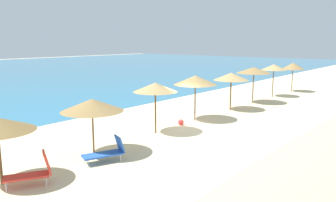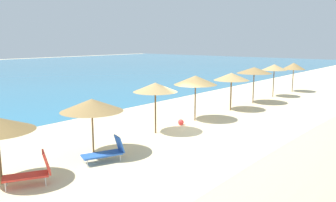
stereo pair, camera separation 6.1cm
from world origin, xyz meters
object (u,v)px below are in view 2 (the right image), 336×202
object	(u,v)px
beach_umbrella_9	(294,66)
lounge_chair_2	(32,172)
beach_umbrella_4	(155,87)
beach_umbrella_3	(92,105)
beach_umbrella_5	(195,80)
beach_ball	(181,122)
beach_umbrella_6	(231,77)
beach_umbrella_8	(274,67)
lounge_chair_0	(107,152)
beach_umbrella_7	(254,70)

from	to	relation	value
beach_umbrella_9	lounge_chair_2	distance (m)	27.10
beach_umbrella_4	beach_umbrella_9	distance (m)	19.39
beach_umbrella_3	beach_umbrella_5	world-z (taller)	beach_umbrella_5
beach_umbrella_5	beach_ball	world-z (taller)	beach_umbrella_5
beach_umbrella_6	lounge_chair_2	bearing A→B (deg)	-175.67
beach_umbrella_6	lounge_chair_2	size ratio (longest dim) A/B	1.63
beach_umbrella_4	beach_umbrella_9	xyz separation A→B (m)	(19.39, -0.21, 0.01)
beach_umbrella_8	lounge_chair_0	size ratio (longest dim) A/B	1.58
beach_umbrella_4	lounge_chair_2	xyz separation A→B (m)	(-7.62, -1.22, -1.96)
beach_umbrella_4	beach_umbrella_8	xyz separation A→B (m)	(15.37, 0.01, 0.13)
beach_umbrella_8	beach_ball	world-z (taller)	beach_umbrella_8
beach_umbrella_3	lounge_chair_0	bearing A→B (deg)	-99.74
beach_umbrella_6	beach_ball	world-z (taller)	beach_umbrella_6
beach_umbrella_7	beach_ball	world-z (taller)	beach_umbrella_7
beach_umbrella_7	beach_umbrella_9	bearing A→B (deg)	-1.30
beach_umbrella_3	beach_ball	xyz separation A→B (m)	(6.54, 0.30, -1.99)
beach_umbrella_4	lounge_chair_2	size ratio (longest dim) A/B	1.66
beach_ball	beach_umbrella_6	bearing A→B (deg)	-0.72
beach_umbrella_7	lounge_chair_2	size ratio (longest dim) A/B	1.74
beach_umbrella_5	lounge_chair_2	bearing A→B (deg)	-173.50
beach_umbrella_3	beach_umbrella_8	bearing A→B (deg)	0.84
beach_umbrella_4	beach_umbrella_9	size ratio (longest dim) A/B	0.97
beach_umbrella_3	beach_umbrella_9	size ratio (longest dim) A/B	0.95
beach_umbrella_7	beach_umbrella_8	distance (m)	3.97
beach_umbrella_3	lounge_chair_0	size ratio (longest dim) A/B	1.47
beach_umbrella_8	beach_umbrella_9	distance (m)	4.02
beach_umbrella_3	beach_umbrella_8	size ratio (longest dim) A/B	0.93
beach_umbrella_9	beach_umbrella_4	bearing A→B (deg)	179.37
lounge_chair_2	beach_umbrella_5	bearing A→B (deg)	-54.43
beach_umbrella_4	lounge_chair_0	world-z (taller)	beach_umbrella_4
beach_umbrella_5	beach_umbrella_6	distance (m)	4.16
beach_umbrella_3	beach_umbrella_4	xyz separation A→B (m)	(4.31, 0.27, 0.27)
beach_umbrella_7	lounge_chair_0	size ratio (longest dim) A/B	1.58
beach_umbrella_4	beach_umbrella_5	xyz separation A→B (m)	(3.71, 0.07, 0.04)
beach_umbrella_3	beach_umbrella_7	size ratio (longest dim) A/B	0.93
beach_umbrella_8	beach_ball	xyz separation A→B (m)	(-13.14, 0.01, -2.39)
beach_umbrella_3	beach_umbrella_4	world-z (taller)	beach_umbrella_4
beach_umbrella_6	beach_umbrella_8	bearing A→B (deg)	0.47
beach_umbrella_5	beach_umbrella_6	world-z (taller)	beach_umbrella_5
beach_umbrella_4	beach_umbrella_6	bearing A→B (deg)	-0.35
beach_umbrella_4	beach_umbrella_5	world-z (taller)	beach_umbrella_5
beach_umbrella_6	lounge_chair_0	xyz separation A→B (m)	(-12.36, -1.30, -1.96)
lounge_chair_2	beach_umbrella_3	bearing A→B (deg)	-44.97
beach_umbrella_5	beach_umbrella_9	distance (m)	15.68
beach_umbrella_3	beach_umbrella_8	xyz separation A→B (m)	(19.68, 0.29, 0.40)
beach_umbrella_6	beach_umbrella_8	distance (m)	7.51
lounge_chair_0	beach_ball	distance (m)	6.87
beach_umbrella_9	lounge_chair_2	xyz separation A→B (m)	(-27.01, -1.01, -1.96)
beach_umbrella_6	lounge_chair_2	world-z (taller)	beach_umbrella_6
beach_umbrella_7	lounge_chair_0	world-z (taller)	beach_umbrella_7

